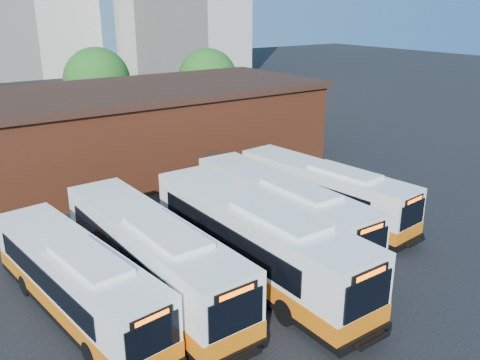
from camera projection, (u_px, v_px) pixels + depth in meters
ground at (310, 273)px, 24.48m from camera, size 220.00×220.00×0.00m
bus_farwest at (78, 283)px, 20.72m from camera, size 3.92×12.03×3.23m
bus_west at (151, 258)px, 22.42m from camera, size 3.25×13.37×3.62m
bus_midwest at (255, 243)px, 23.62m from camera, size 3.21×14.09×3.82m
bus_mideast at (280, 212)px, 27.43m from camera, size 2.81×13.08×3.55m
bus_east at (323, 193)px, 30.46m from camera, size 3.92×12.47×3.35m
transit_worker at (379, 261)px, 23.70m from camera, size 0.50×0.71×1.84m
depot_building at (137, 128)px, 38.99m from camera, size 28.60×12.60×6.40m
tree_mid at (97, 81)px, 50.37m from camera, size 6.56×6.56×8.36m
tree_east at (208, 78)px, 54.00m from camera, size 6.24×6.24×7.96m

